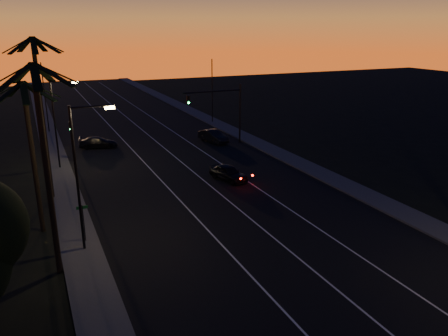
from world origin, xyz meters
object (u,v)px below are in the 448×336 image
lead_car (228,173)px  cross_car (98,142)px  signal_mast (222,104)px  right_car (213,136)px

lead_car → cross_car: bearing=118.7°
lead_car → cross_car: (-8.89, 16.24, -0.07)m
signal_mast → cross_car: bearing=161.5°
signal_mast → right_car: bearing=106.6°
signal_mast → cross_car: size_ratio=1.55×
lead_car → cross_car: lead_car is taller
lead_car → cross_car: size_ratio=1.04×
signal_mast → right_car: 4.34m
signal_mast → cross_car: signal_mast is taller
signal_mast → lead_car: 13.25m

